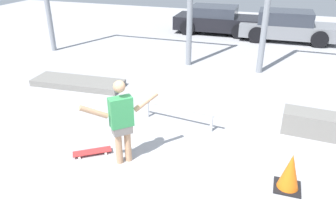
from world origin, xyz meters
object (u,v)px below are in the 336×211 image
skateboarder (121,119)px  parked_car_grey (287,26)px  manual_pad (78,83)px  skateboard (92,152)px  grind_rail (178,111)px  traffic_cone (290,172)px  parked_car_black (216,20)px

skateboarder → parked_car_grey: (2.93, 11.00, -0.31)m
manual_pad → parked_car_grey: 9.89m
skateboard → parked_car_grey: size_ratio=0.18×
grind_rail → traffic_cone: (2.55, -1.64, -0.01)m
skateboard → manual_pad: size_ratio=0.27×
manual_pad → grind_rail: bearing=-20.2°
skateboarder → traffic_cone: skateboarder is taller
skateboard → manual_pad: bearing=91.2°
grind_rail → skateboarder: bearing=-107.4°
grind_rail → traffic_cone: traffic_cone is taller
manual_pad → traffic_cone: traffic_cone is taller
skateboarder → manual_pad: size_ratio=0.61×
grind_rail → parked_car_black: bearing=96.0°
skateboarder → manual_pad: skateboarder is taller
grind_rail → parked_car_grey: 9.46m
skateboard → parked_car_grey: (3.67, 10.99, 0.59)m
skateboarder → parked_car_black: bearing=47.9°
skateboard → grind_rail: bearing=18.8°
traffic_cone → skateboard: bearing=-177.3°
manual_pad → parked_car_black: 8.75m
skateboarder → parked_car_grey: 11.39m
grind_rail → traffic_cone: bearing=-32.8°
skateboard → traffic_cone: 3.88m
grind_rail → manual_pad: bearing=159.8°
manual_pad → traffic_cone: bearing=-25.7°
parked_car_grey → traffic_cone: bearing=-90.3°
skateboarder → traffic_cone: (3.13, 0.19, -0.62)m
grind_rail → parked_car_black: size_ratio=0.51×
grind_rail → parked_car_grey: parked_car_grey is taller
manual_pad → grind_rail: (3.68, -1.35, 0.26)m
parked_car_black → traffic_cone: 11.86m
manual_pad → grind_rail: 3.93m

